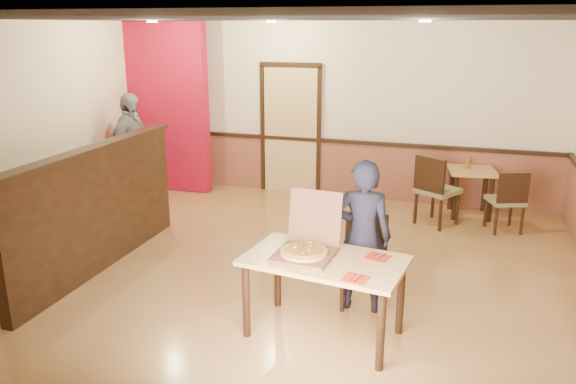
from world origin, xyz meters
name	(u,v)px	position (x,y,z in m)	size (l,w,h in m)	color
floor	(269,282)	(0.00, 0.00, 0.00)	(7.00, 7.00, 0.00)	#BA8148
ceiling	(266,18)	(0.00, 0.00, 2.80)	(7.00, 7.00, 0.00)	black
wall_back	(339,111)	(0.00, 3.50, 1.40)	(7.00, 7.00, 0.00)	beige
wainscot_back	(337,169)	(0.00, 3.47, 0.45)	(7.00, 0.04, 0.90)	brown
chair_rail_back	(338,141)	(0.00, 3.45, 0.92)	(7.00, 0.06, 0.06)	black
back_door	(291,131)	(-0.80, 3.46, 1.05)	(0.90, 0.06, 2.10)	#DDB571
booth_partition	(97,208)	(-2.00, -0.20, 0.74)	(0.20, 3.10, 1.44)	black
red_accent_panel	(163,108)	(-2.90, 3.00, 1.40)	(1.60, 0.20, 2.78)	#A50B26
spot_a	(152,22)	(-2.30, 1.80, 2.78)	(0.14, 0.14, 0.02)	#FFE7B2
spot_b	(271,22)	(-0.80, 2.50, 2.78)	(0.14, 0.14, 0.02)	#FFE7B2
spot_c	(425,21)	(1.40, 1.50, 2.78)	(0.14, 0.14, 0.02)	#FFE7B2
main_table	(324,270)	(0.84, -0.88, 0.65)	(1.51, 0.99, 0.75)	tan
diner_chair	(365,256)	(1.08, -0.14, 0.50)	(0.49, 0.49, 0.92)	olive
side_chair_left	(435,188)	(1.62, 2.44, 0.55)	(0.69, 0.69, 1.01)	olive
side_chair_right	(508,199)	(2.59, 2.44, 0.48)	(0.56, 0.56, 0.88)	olive
side_table	(471,181)	(2.11, 3.05, 0.53)	(0.74, 0.74, 0.70)	tan
diner	(363,236)	(1.07, -0.28, 0.77)	(0.56, 0.37, 1.54)	black
passerby	(132,149)	(-3.00, 2.13, 0.87)	(1.02, 0.43, 1.75)	gray
pizza_box	(306,248)	(0.66, -0.85, 0.82)	(0.54, 0.63, 0.53)	brown
pizza	(304,252)	(0.66, -0.91, 0.81)	(0.42, 0.42, 0.03)	tan
napkin_near	(355,278)	(1.18, -1.21, 0.76)	(0.23, 0.23, 0.01)	red
napkin_far	(378,257)	(1.29, -0.72, 0.76)	(0.24, 0.24, 0.01)	red
condiment	(468,163)	(2.04, 3.08, 0.78)	(0.06, 0.06, 0.16)	#95541B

